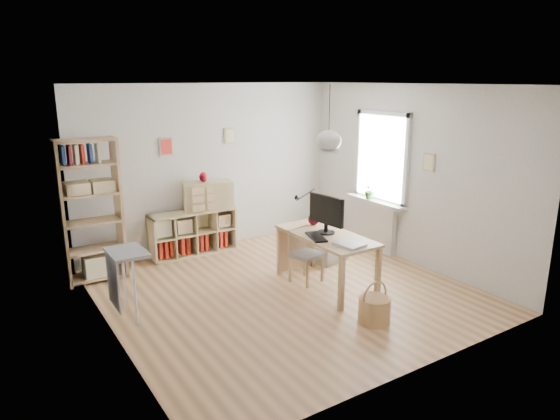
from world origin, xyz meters
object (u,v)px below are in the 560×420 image
desk (326,241)px  storage_chest (327,249)px  cube_shelf (191,236)px  tall_bookshelf (90,205)px  drawer_chest (208,195)px  chair (303,251)px  monitor (326,212)px

desk → storage_chest: 1.14m
cube_shelf → storage_chest: 2.20m
tall_bookshelf → drawer_chest: 1.89m
chair → drawer_chest: 2.02m
cube_shelf → storage_chest: cube_shelf is taller
desk → monitor: 0.39m
desk → storage_chest: desk is taller
cube_shelf → storage_chest: bearing=-40.3°
drawer_chest → cube_shelf: bearing=-174.0°
chair → monitor: size_ratio=1.28×
desk → storage_chest: bearing=51.3°
cube_shelf → chair: bearing=-65.1°
cube_shelf → storage_chest: (1.67, -1.42, -0.11)m
storage_chest → chair: bearing=-161.4°
monitor → desk: bearing=-126.7°
storage_chest → monitor: (-0.62, -0.77, 0.86)m
tall_bookshelf → chair: (2.45, -1.62, -0.65)m
chair → tall_bookshelf: bearing=132.5°
storage_chest → drawer_chest: 2.09m
cube_shelf → chair: size_ratio=1.83×
desk → chair: bearing=113.1°
chair → drawer_chest: drawer_chest is taller
cube_shelf → monitor: bearing=-64.4°
monitor → drawer_chest: 2.27m
desk → tall_bookshelf: size_ratio=0.75×
storage_chest → monitor: 1.31m
monitor → drawer_chest: size_ratio=0.76×
drawer_chest → monitor: bearing=-57.1°
tall_bookshelf → chair: tall_bookshelf is taller
desk → chair: (-0.14, 0.33, -0.22)m
tall_bookshelf → chair: bearing=-33.6°
chair → monitor: bearing=-73.6°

